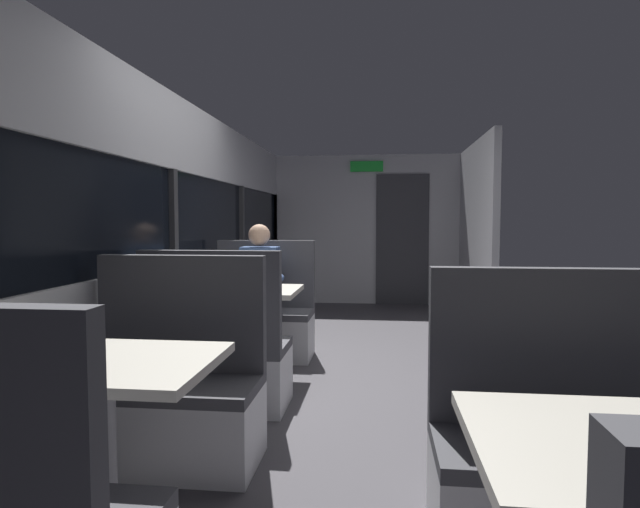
{
  "coord_description": "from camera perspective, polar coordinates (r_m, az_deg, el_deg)",
  "views": [
    {
      "loc": [
        0.21,
        -4.07,
        1.29
      ],
      "look_at": [
        -0.58,
        2.94,
        0.85
      ],
      "focal_mm": 29.79,
      "sensor_mm": 36.0,
      "label": 1
    }
  ],
  "objects": [
    {
      "name": "carriage_end_bulkhead",
      "position": [
        8.27,
        5.41,
        2.52
      ],
      "size": [
        2.9,
        0.11,
        2.3
      ],
      "color": "#B2B2B7",
      "rests_on": "ground_plane"
    },
    {
      "name": "coffee_cup_primary",
      "position": [
        2.37,
        -27.47,
        -9.18
      ],
      "size": [
        0.07,
        0.07,
        0.09
      ],
      "color": "white",
      "rests_on": "dining_table_near_window"
    },
    {
      "name": "bench_front_aisle_facing_entry",
      "position": [
        2.39,
        24.1,
        -20.5
      ],
      "size": [
        0.95,
        0.5,
        1.1
      ],
      "color": "silver",
      "rests_on": "ground_plane"
    },
    {
      "name": "carriage_aisle_panel_right",
      "position": [
        7.18,
        16.42,
        2.33
      ],
      "size": [
        0.08,
        2.4,
        2.3
      ],
      "primitive_type": "cube",
      "color": "#B2B2B7",
      "rests_on": "ground_plane"
    },
    {
      "name": "dining_table_near_window",
      "position": [
        2.36,
        -22.36,
        -12.75
      ],
      "size": [
        0.9,
        0.7,
        0.74
      ],
      "color": "#9E9EA3",
      "rests_on": "ground_plane"
    },
    {
      "name": "ground_plane",
      "position": [
        4.28,
        3.44,
        -14.13
      ],
      "size": [
        3.3,
        9.2,
        0.02
      ],
      "primitive_type": "cube",
      "color": "#423F44"
    },
    {
      "name": "bench_near_window_facing_entry",
      "position": [
        3.05,
        -15.67,
        -14.94
      ],
      "size": [
        0.95,
        0.5,
        1.1
      ],
      "color": "silver",
      "rests_on": "ground_plane"
    },
    {
      "name": "dining_table_mid_window",
      "position": [
        4.39,
        -8.23,
        -4.99
      ],
      "size": [
        0.9,
        0.7,
        0.74
      ],
      "color": "#9E9EA3",
      "rests_on": "ground_plane"
    },
    {
      "name": "carriage_window_panel_left",
      "position": [
        4.4,
        -15.74,
        1.07
      ],
      "size": [
        0.09,
        8.48,
        2.3
      ],
      "color": "#B2B2B7",
      "rests_on": "ground_plane"
    },
    {
      "name": "bench_mid_window_facing_end",
      "position": [
        3.79,
        -10.92,
        -11.19
      ],
      "size": [
        0.95,
        0.5,
        1.1
      ],
      "color": "silver",
      "rests_on": "ground_plane"
    },
    {
      "name": "seated_passenger",
      "position": [
        5.01,
        -6.4,
        -5.09
      ],
      "size": [
        0.47,
        0.55,
        1.26
      ],
      "color": "#26262D",
      "rests_on": "ground_plane"
    },
    {
      "name": "bench_mid_window_facing_entry",
      "position": [
        5.11,
        -6.2,
        -7.29
      ],
      "size": [
        0.95,
        0.5,
        1.1
      ],
      "color": "silver",
      "rests_on": "ground_plane"
    }
  ]
}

